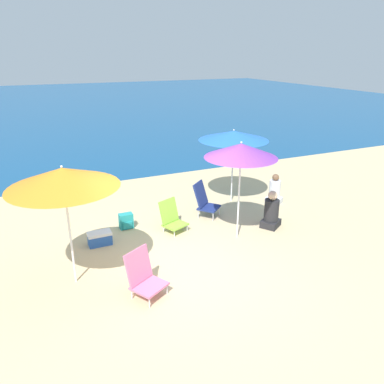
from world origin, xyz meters
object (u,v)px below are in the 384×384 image
object	(u,v)px
beach_umbrella_orange	(63,178)
beach_chair_pink	(143,275)
beach_umbrella_blue	(234,136)
person_seated_far	(271,212)
person_seated_near	(275,191)
beach_chair_lime	(172,217)
beach_umbrella_purple	(241,151)
beach_chair_navy	(204,200)
backpack_teal	(126,221)
cooler_box	(100,238)

from	to	relation	value
beach_umbrella_orange	beach_chair_pink	bearing A→B (deg)	-40.41
beach_umbrella_blue	beach_umbrella_orange	size ratio (longest dim) A/B	0.92
beach_umbrella_orange	person_seated_far	xyz separation A→B (m)	(4.45, 0.44, -1.58)
person_seated_near	person_seated_far	distance (m)	1.50
beach_chair_lime	beach_umbrella_purple	bearing A→B (deg)	-60.35
beach_umbrella_purple	beach_umbrella_blue	bearing A→B (deg)	63.64
beach_umbrella_purple	beach_chair_navy	xyz separation A→B (m)	(-0.15, 1.33, -1.54)
person_seated_near	beach_umbrella_blue	bearing A→B (deg)	114.49
beach_umbrella_purple	beach_chair_navy	bearing A→B (deg)	96.59
beach_umbrella_blue	person_seated_far	world-z (taller)	beach_umbrella_blue
person_seated_far	beach_chair_lime	bearing A→B (deg)	-142.09
beach_umbrella_purple	backpack_teal	size ratio (longest dim) A/B	6.06
beach_umbrella_blue	backpack_teal	distance (m)	3.49
beach_umbrella_orange	person_seated_near	bearing A→B (deg)	16.61
person_seated_near	backpack_teal	bearing A→B (deg)	145.35
beach_umbrella_orange	person_seated_near	world-z (taller)	beach_umbrella_orange
beach_umbrella_blue	cooler_box	xyz separation A→B (m)	(-3.76, -1.04, -1.65)
beach_umbrella_purple	cooler_box	bearing A→B (deg)	162.43
beach_chair_pink	cooler_box	size ratio (longest dim) A/B	1.61
beach_chair_lime	person_seated_near	world-z (taller)	person_seated_near
beach_umbrella_purple	person_seated_far	xyz separation A→B (m)	(0.98, 0.14, -1.59)
beach_chair_navy	person_seated_near	world-z (taller)	beach_chair_navy
beach_chair_pink	cooler_box	bearing A→B (deg)	69.07
beach_chair_lime	person_seated_far	bearing A→B (deg)	-42.33
person_seated_near	cooler_box	xyz separation A→B (m)	(-4.72, -0.42, -0.18)
beach_umbrella_blue	beach_chair_navy	xyz separation A→B (m)	(-1.11, -0.60, -1.39)
person_seated_near	cooler_box	world-z (taller)	person_seated_near
beach_chair_lime	person_seated_near	size ratio (longest dim) A/B	0.88
beach_chair_navy	cooler_box	size ratio (longest dim) A/B	1.72
beach_chair_navy	beach_chair_lime	world-z (taller)	beach_chair_navy
beach_chair_navy	beach_chair_pink	xyz separation A→B (m)	(-2.32, -2.47, -0.04)
beach_umbrella_purple	beach_chair_lime	world-z (taller)	beach_umbrella_purple
beach_umbrella_orange	beach_chair_pink	world-z (taller)	beach_umbrella_orange
beach_umbrella_purple	person_seated_far	world-z (taller)	beach_umbrella_purple
beach_chair_pink	person_seated_near	size ratio (longest dim) A/B	0.97
beach_umbrella_blue	beach_chair_navy	world-z (taller)	beach_umbrella_blue
person_seated_far	cooler_box	distance (m)	3.87
beach_chair_pink	backpack_teal	xyz separation A→B (m)	(0.38, 2.58, -0.19)
beach_umbrella_orange	beach_chair_pink	xyz separation A→B (m)	(1.00, -0.85, -1.57)
person_seated_far	cooler_box	bearing A→B (deg)	-133.91
beach_chair_navy	backpack_teal	size ratio (longest dim) A/B	2.40
beach_umbrella_orange	person_seated_near	size ratio (longest dim) A/B	2.64
beach_umbrella_purple	person_seated_far	bearing A→B (deg)	8.26
beach_chair_pink	beach_chair_lime	bearing A→B (deg)	27.43
person_seated_near	cooler_box	bearing A→B (deg)	152.19
beach_umbrella_blue	beach_umbrella_purple	world-z (taller)	beach_umbrella_purple
beach_chair_lime	cooler_box	xyz separation A→B (m)	(-1.63, -0.01, -0.18)
beach_umbrella_orange	backpack_teal	bearing A→B (deg)	51.51
beach_umbrella_orange	person_seated_far	distance (m)	4.74
beach_umbrella_blue	backpack_teal	size ratio (longest dim) A/B	5.56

